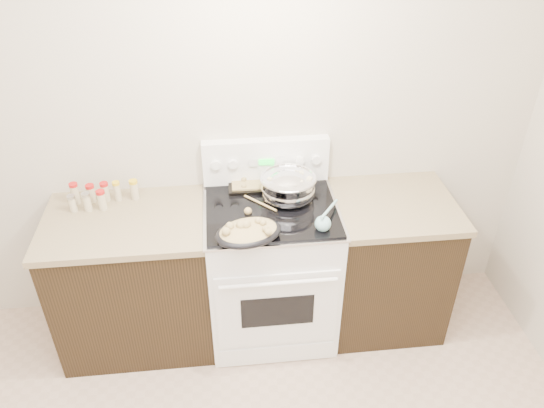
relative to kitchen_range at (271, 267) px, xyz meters
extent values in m
cube|color=beige|center=(-0.35, 0.35, 0.86)|extent=(4.00, 0.05, 2.70)
cube|color=black|center=(-0.83, 0.01, -0.05)|extent=(0.90, 0.64, 0.88)
cube|color=brown|center=(-0.83, 0.01, 0.41)|extent=(0.93, 0.67, 0.04)
cube|color=black|center=(0.73, 0.01, -0.05)|extent=(0.70, 0.64, 0.88)
cube|color=brown|center=(0.73, 0.01, 0.41)|extent=(0.73, 0.67, 0.04)
cube|color=white|center=(0.00, 0.00, -0.03)|extent=(0.76, 0.66, 0.92)
cube|color=white|center=(0.00, -0.34, -0.04)|extent=(0.70, 0.01, 0.55)
cube|color=black|center=(0.00, -0.35, -0.04)|extent=(0.42, 0.01, 0.22)
cylinder|color=white|center=(0.00, -0.38, 0.21)|extent=(0.65, 0.02, 0.02)
cube|color=white|center=(0.00, -0.34, -0.41)|extent=(0.70, 0.01, 0.14)
cube|color=silver|center=(0.00, 0.00, 0.44)|extent=(0.78, 0.68, 0.01)
cube|color=black|center=(0.00, 0.00, 0.45)|extent=(0.74, 0.64, 0.01)
cube|color=white|center=(0.00, 0.29, 0.59)|extent=(0.76, 0.07, 0.28)
cylinder|color=white|center=(-0.30, 0.24, 0.61)|extent=(0.06, 0.02, 0.06)
cylinder|color=white|center=(-0.20, 0.24, 0.61)|extent=(0.06, 0.02, 0.06)
cylinder|color=white|center=(0.20, 0.24, 0.61)|extent=(0.06, 0.02, 0.06)
cylinder|color=white|center=(0.30, 0.24, 0.61)|extent=(0.06, 0.02, 0.06)
cube|color=#19E533|center=(0.00, 0.25, 0.61)|extent=(0.09, 0.00, 0.04)
cube|color=silver|center=(-0.08, 0.25, 0.61)|extent=(0.05, 0.00, 0.05)
cube|color=silver|center=(0.08, 0.25, 0.61)|extent=(0.05, 0.00, 0.05)
ellipsoid|color=silver|center=(0.11, 0.08, 0.52)|extent=(0.37, 0.37, 0.19)
cylinder|color=silver|center=(0.11, 0.08, 0.46)|extent=(0.17, 0.17, 0.01)
torus|color=silver|center=(0.11, 0.08, 0.59)|extent=(0.33, 0.33, 0.02)
cylinder|color=silver|center=(0.11, 0.08, 0.54)|extent=(0.31, 0.31, 0.11)
cylinder|color=brown|center=(0.11, 0.08, 0.58)|extent=(0.29, 0.29, 0.00)
cube|color=beige|center=(0.17, 0.03, 0.59)|extent=(0.03, 0.03, 0.02)
cube|color=beige|center=(0.09, 0.02, 0.59)|extent=(0.03, 0.03, 0.02)
cube|color=beige|center=(0.13, 0.08, 0.59)|extent=(0.04, 0.04, 0.03)
cube|color=beige|center=(0.00, 0.08, 0.59)|extent=(0.03, 0.03, 0.02)
cube|color=beige|center=(0.10, 0.06, 0.59)|extent=(0.03, 0.03, 0.02)
cube|color=beige|center=(0.09, 0.02, 0.59)|extent=(0.03, 0.03, 0.02)
cube|color=beige|center=(0.23, 0.06, 0.59)|extent=(0.04, 0.04, 0.03)
cube|color=beige|center=(0.12, 0.10, 0.59)|extent=(0.03, 0.03, 0.02)
cube|color=beige|center=(0.19, 0.13, 0.59)|extent=(0.03, 0.03, 0.02)
cube|color=beige|center=(0.13, 0.07, 0.59)|extent=(0.04, 0.04, 0.02)
cube|color=beige|center=(0.16, 0.06, 0.59)|extent=(0.03, 0.03, 0.02)
cube|color=beige|center=(0.16, 0.14, 0.59)|extent=(0.03, 0.03, 0.02)
ellipsoid|color=black|center=(-0.15, -0.28, 0.49)|extent=(0.41, 0.34, 0.08)
ellipsoid|color=tan|center=(-0.15, -0.28, 0.51)|extent=(0.37, 0.30, 0.06)
sphere|color=tan|center=(-0.16, -0.27, 0.54)|extent=(0.05, 0.05, 0.05)
sphere|color=tan|center=(-0.19, -0.27, 0.54)|extent=(0.05, 0.05, 0.05)
sphere|color=tan|center=(-0.24, -0.28, 0.54)|extent=(0.05, 0.05, 0.05)
sphere|color=tan|center=(-0.26, -0.32, 0.54)|extent=(0.05, 0.05, 0.05)
sphere|color=tan|center=(-0.07, -0.27, 0.54)|extent=(0.04, 0.04, 0.04)
sphere|color=tan|center=(-0.09, -0.25, 0.54)|extent=(0.04, 0.04, 0.04)
sphere|color=tan|center=(-0.05, -0.35, 0.54)|extent=(0.04, 0.04, 0.04)
sphere|color=tan|center=(-0.06, -0.32, 0.54)|extent=(0.04, 0.04, 0.04)
cube|color=black|center=(-0.03, 0.28, 0.46)|extent=(0.42, 0.30, 0.02)
cube|color=tan|center=(-0.03, 0.28, 0.48)|extent=(0.38, 0.26, 0.02)
sphere|color=tan|center=(-0.14, 0.26, 0.49)|extent=(0.03, 0.03, 0.03)
sphere|color=tan|center=(0.07, 0.23, 0.49)|extent=(0.04, 0.04, 0.04)
sphere|color=tan|center=(0.06, 0.32, 0.49)|extent=(0.03, 0.03, 0.03)
sphere|color=tan|center=(0.01, 0.28, 0.49)|extent=(0.03, 0.03, 0.03)
sphere|color=tan|center=(0.06, 0.32, 0.49)|extent=(0.03, 0.03, 0.03)
sphere|color=tan|center=(-0.14, 0.18, 0.49)|extent=(0.03, 0.03, 0.03)
sphere|color=tan|center=(-0.05, 0.35, 0.49)|extent=(0.04, 0.04, 0.04)
sphere|color=tan|center=(0.12, 0.25, 0.49)|extent=(0.04, 0.04, 0.04)
sphere|color=tan|center=(0.08, 0.22, 0.49)|extent=(0.04, 0.04, 0.04)
sphere|color=tan|center=(0.06, 0.34, 0.49)|extent=(0.03, 0.03, 0.03)
cylinder|color=tan|center=(-0.06, 0.03, 0.46)|extent=(0.18, 0.18, 0.01)
sphere|color=tan|center=(-0.14, -0.05, 0.47)|extent=(0.04, 0.04, 0.04)
sphere|color=#81BBC1|center=(0.25, -0.24, 0.49)|extent=(0.09, 0.09, 0.09)
cylinder|color=#81BBC1|center=(0.31, -0.14, 0.52)|extent=(0.15, 0.26, 0.08)
cylinder|color=#BFB28C|center=(-1.12, 0.20, 0.49)|extent=(0.05, 0.05, 0.11)
cylinder|color=#B21414|center=(-1.12, 0.20, 0.55)|extent=(0.05, 0.05, 0.02)
cylinder|color=#BFB28C|center=(-1.04, 0.21, 0.48)|extent=(0.05, 0.05, 0.10)
cylinder|color=#B21414|center=(-1.04, 0.21, 0.53)|extent=(0.05, 0.05, 0.02)
cylinder|color=#BFB28C|center=(-0.95, 0.21, 0.48)|extent=(0.05, 0.05, 0.10)
cylinder|color=#B21414|center=(-0.95, 0.21, 0.54)|extent=(0.05, 0.05, 0.02)
cylinder|color=#BFB28C|center=(-0.88, 0.21, 0.48)|extent=(0.04, 0.04, 0.11)
cylinder|color=gold|center=(-0.88, 0.21, 0.55)|extent=(0.04, 0.04, 0.02)
cylinder|color=#BFB28C|center=(-0.79, 0.21, 0.48)|extent=(0.05, 0.05, 0.11)
cylinder|color=gold|center=(-0.79, 0.21, 0.55)|extent=(0.05, 0.05, 0.02)
cylinder|color=#BFB28C|center=(-1.12, 0.12, 0.47)|extent=(0.04, 0.04, 0.09)
cylinder|color=#B2B2B7|center=(-1.12, 0.12, 0.53)|extent=(0.04, 0.04, 0.02)
cylinder|color=#BFB28C|center=(-1.04, 0.11, 0.48)|extent=(0.05, 0.05, 0.10)
cylinder|color=#B2B2B7|center=(-1.04, 0.11, 0.54)|extent=(0.05, 0.05, 0.02)
cylinder|color=#BFB28C|center=(-0.96, 0.12, 0.48)|extent=(0.05, 0.05, 0.11)
cylinder|color=#B21414|center=(-0.96, 0.12, 0.54)|extent=(0.05, 0.05, 0.02)
camera|label=1|loc=(-0.27, -2.49, 2.17)|focal=35.00mm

